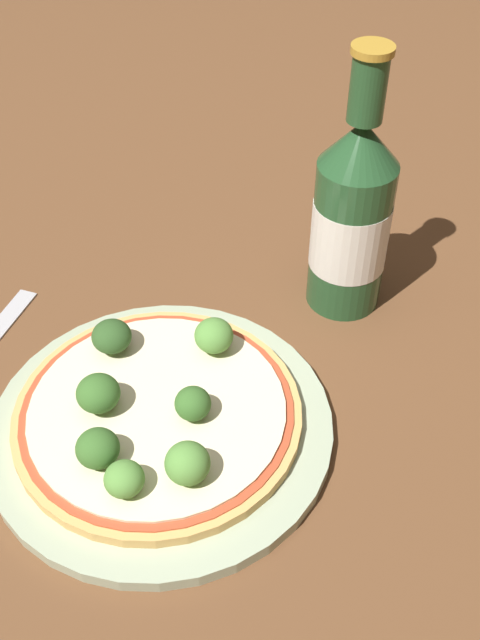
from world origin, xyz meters
name	(u,v)px	position (x,y,z in m)	size (l,w,h in m)	color
ground_plane	(182,426)	(0.00, 0.00, 0.00)	(3.00, 3.00, 0.00)	brown
plate	(162,426)	(-0.01, -0.01, 0.01)	(0.28, 0.28, 0.01)	#A3B293
pizza	(158,413)	(-0.01, -0.01, 0.02)	(0.23, 0.23, 0.01)	tan
broccoli_floret_0	(192,405)	(0.02, 0.00, 0.04)	(0.03, 0.03, 0.03)	#89A866
broccoli_floret_1	(187,463)	(0.05, -0.04, 0.04)	(0.03, 0.03, 0.03)	#89A866
broccoli_floret_2	(98,393)	(-0.05, -0.04, 0.04)	(0.03, 0.03, 0.03)	#89A866
broccoli_floret_3	(214,336)	(-0.02, 0.06, 0.04)	(0.03, 0.03, 0.03)	#89A866
broccoli_floret_4	(98,448)	(-0.01, -0.08, 0.04)	(0.03, 0.03, 0.03)	#89A866
broccoli_floret_5	(124,479)	(0.03, -0.08, 0.04)	(0.03, 0.03, 0.03)	#89A866
broccoli_floret_6	(112,336)	(-0.09, 0.01, 0.04)	(0.03, 0.03, 0.03)	#89A866
beer_bottle	(352,217)	(0.01, 0.22, 0.10)	(0.07, 0.07, 0.25)	#234C28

